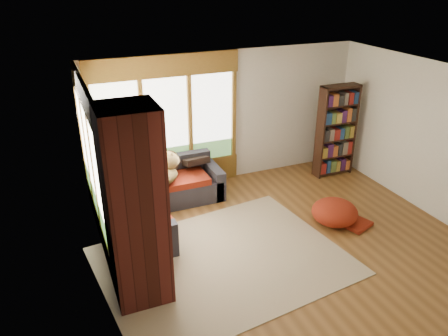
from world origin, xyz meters
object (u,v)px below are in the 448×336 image
object	(u,v)px
bookshelf	(336,131)
dog_brindle	(132,201)
pouf	(335,211)
sectional_sofa	(141,199)
area_rug	(223,261)
brick_chimney	(135,208)
dog_tan	(160,170)

from	to	relation	value
bookshelf	dog_brindle	size ratio (longest dim) A/B	2.32
pouf	sectional_sofa	bearing A→B (deg)	152.31
dog_brindle	bookshelf	bearing A→B (deg)	-103.35
area_rug	pouf	distance (m)	2.18
brick_chimney	dog_brindle	size ratio (longest dim) A/B	3.18
area_rug	dog_brindle	distance (m)	1.66
pouf	dog_brindle	world-z (taller)	dog_brindle
brick_chimney	bookshelf	xyz separation A→B (m)	(4.54, 2.17, -0.35)
brick_chimney	bookshelf	world-z (taller)	brick_chimney
dog_brindle	pouf	bearing A→B (deg)	-128.23
area_rug	sectional_sofa	bearing A→B (deg)	113.90
area_rug	bookshelf	bearing A→B (deg)	30.60
brick_chimney	bookshelf	size ratio (longest dim) A/B	1.37
brick_chimney	pouf	world-z (taller)	brick_chimney
bookshelf	dog_brindle	distance (m)	4.48
brick_chimney	dog_brindle	xyz separation A→B (m)	(0.16, 1.24, -0.56)
bookshelf	pouf	world-z (taller)	bookshelf
pouf	area_rug	bearing A→B (deg)	-172.80
area_rug	bookshelf	xyz separation A→B (m)	(3.29, 1.94, 0.94)
sectional_sofa	bookshelf	distance (m)	4.15
pouf	dog_tan	bearing A→B (deg)	148.72
brick_chimney	dog_tan	size ratio (longest dim) A/B	2.61
bookshelf	dog_brindle	world-z (taller)	bookshelf
pouf	dog_tan	size ratio (longest dim) A/B	0.78
brick_chimney	dog_tan	distance (m)	2.28
area_rug	dog_brindle	world-z (taller)	dog_brindle
dog_tan	dog_brindle	size ratio (longest dim) A/B	1.22
area_rug	dog_brindle	bearing A→B (deg)	137.11
area_rug	pouf	bearing A→B (deg)	7.20
area_rug	dog_brindle	xyz separation A→B (m)	(-1.09, 1.01, 0.73)
brick_chimney	dog_tan	xyz separation A→B (m)	(0.82, 2.06, -0.52)
bookshelf	pouf	distance (m)	2.15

